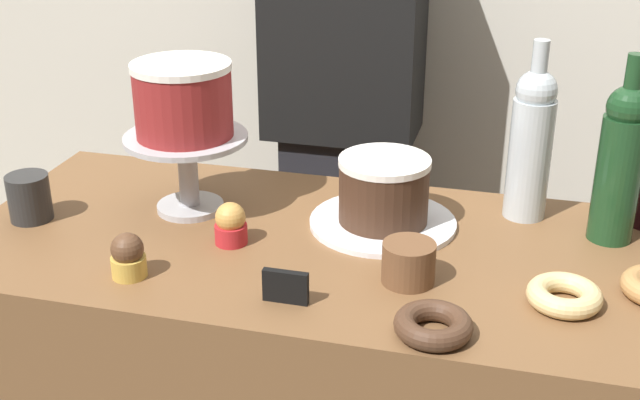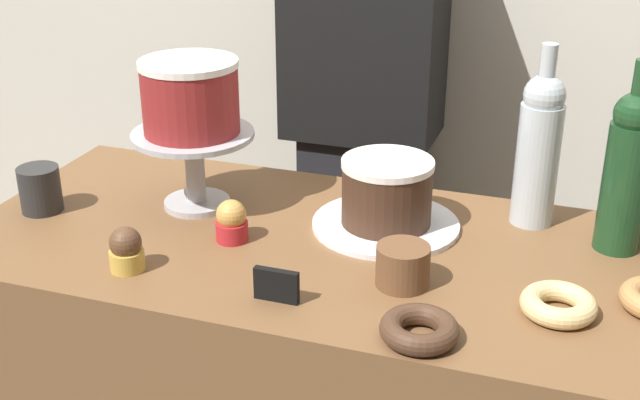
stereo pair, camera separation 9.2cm
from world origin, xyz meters
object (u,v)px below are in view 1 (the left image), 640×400
(white_layer_cake, at_px, (183,99))
(cupcake_caramel, at_px, (231,224))
(donut_chocolate, at_px, (433,325))
(cupcake_chocolate, at_px, (128,256))
(wine_bottle_green, at_px, (620,161))
(cake_stand_pedestal, at_px, (187,160))
(chocolate_round_cake, at_px, (384,190))
(barista_figure, at_px, (343,136))
(coffee_cup_ceramic, at_px, (29,197))
(price_sign_chalkboard, at_px, (285,287))
(donut_glazed, at_px, (564,295))
(cookie_stack, at_px, (409,263))
(wine_bottle_clear, at_px, (531,141))

(white_layer_cake, bearing_deg, cupcake_caramel, -41.86)
(donut_chocolate, bearing_deg, cupcake_caramel, 152.41)
(cupcake_chocolate, xyz_separation_m, cupcake_caramel, (0.12, 0.15, 0.00))
(white_layer_cake, bearing_deg, wine_bottle_green, 5.74)
(cake_stand_pedestal, bearing_deg, cupcake_chocolate, -88.88)
(chocolate_round_cake, distance_m, barista_figure, 0.61)
(coffee_cup_ceramic, bearing_deg, price_sign_chalkboard, -16.80)
(coffee_cup_ceramic, bearing_deg, donut_chocolate, -14.26)
(cupcake_chocolate, height_order, cupcake_caramel, same)
(donut_glazed, bearing_deg, barista_figure, 124.31)
(cake_stand_pedestal, relative_size, coffee_cup_ceramic, 2.63)
(white_layer_cake, distance_m, chocolate_round_cake, 0.39)
(white_layer_cake, xyz_separation_m, cupcake_chocolate, (0.01, -0.26, -0.18))
(cookie_stack, bearing_deg, cupcake_chocolate, -167.46)
(wine_bottle_clear, bearing_deg, cupcake_caramel, -153.27)
(wine_bottle_green, height_order, cupcake_caramel, wine_bottle_green)
(white_layer_cake, distance_m, cupcake_caramel, 0.24)
(wine_bottle_clear, bearing_deg, donut_chocolate, -103.81)
(cupcake_caramel, distance_m, donut_glazed, 0.55)
(white_layer_cake, distance_m, cookie_stack, 0.50)
(donut_glazed, xyz_separation_m, cookie_stack, (-0.24, 0.01, 0.02))
(white_layer_cake, bearing_deg, wine_bottle_clear, 12.48)
(wine_bottle_green, relative_size, barista_figure, 0.20)
(donut_glazed, bearing_deg, price_sign_chalkboard, -166.45)
(white_layer_cake, height_order, cookie_stack, white_layer_cake)
(cupcake_caramel, bearing_deg, white_layer_cake, 138.14)
(cupcake_caramel, bearing_deg, donut_glazed, -6.69)
(cake_stand_pedestal, distance_m, cupcake_chocolate, 0.27)
(chocolate_round_cake, bearing_deg, cookie_stack, -67.99)
(wine_bottle_green, height_order, barista_figure, barista_figure)
(barista_figure, bearing_deg, white_layer_cake, -104.80)
(wine_bottle_clear, height_order, barista_figure, barista_figure)
(barista_figure, bearing_deg, cupcake_chocolate, -100.05)
(cake_stand_pedestal, height_order, wine_bottle_green, wine_bottle_green)
(cupcake_chocolate, bearing_deg, donut_chocolate, -5.24)
(cake_stand_pedestal, bearing_deg, price_sign_chalkboard, -45.47)
(chocolate_round_cake, height_order, cupcake_chocolate, chocolate_round_cake)
(cupcake_chocolate, bearing_deg, cookie_stack, 12.54)
(coffee_cup_ceramic, bearing_deg, wine_bottle_clear, 15.77)
(cupcake_caramel, xyz_separation_m, donut_glazed, (0.55, -0.06, -0.02))
(white_layer_cake, bearing_deg, donut_glazed, -14.45)
(wine_bottle_clear, distance_m, barista_figure, 0.66)
(cake_stand_pedestal, bearing_deg, wine_bottle_green, 5.74)
(cupcake_chocolate, xyz_separation_m, price_sign_chalkboard, (0.26, -0.01, -0.01))
(wine_bottle_clear, bearing_deg, barista_figure, 134.66)
(wine_bottle_green, xyz_separation_m, coffee_cup_ceramic, (-1.01, -0.19, -0.10))
(cupcake_caramel, relative_size, donut_glazed, 0.66)
(barista_figure, bearing_deg, wine_bottle_clear, -45.34)
(donut_chocolate, relative_size, cookie_stack, 1.33)
(wine_bottle_green, relative_size, wine_bottle_clear, 1.00)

